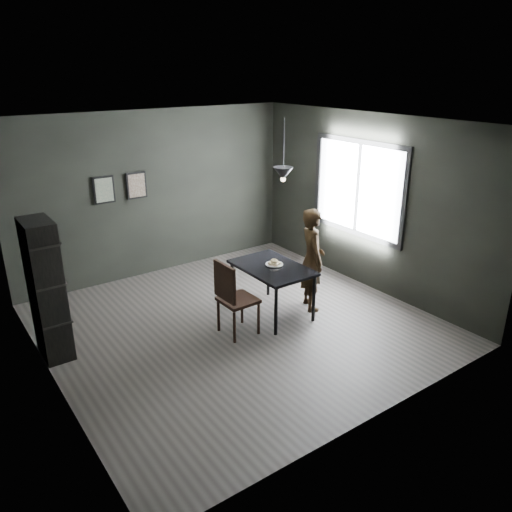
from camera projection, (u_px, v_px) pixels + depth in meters
ground at (238, 324)px, 7.12m from camera, size 5.00×5.00×0.00m
back_wall at (156, 194)px, 8.51m from camera, size 5.00×0.10×2.80m
ceiling at (235, 122)px, 6.11m from camera, size 5.00×5.00×0.02m
window_assembly at (358, 188)px, 8.03m from camera, size 0.04×1.96×1.56m
cafe_table at (272, 271)px, 7.20m from camera, size 0.80×1.20×0.75m
white_plate at (274, 265)px, 7.21m from camera, size 0.23×0.23×0.01m
donut_pile at (274, 263)px, 7.20m from camera, size 0.19×0.19×0.08m
woman at (312, 259)px, 7.35m from camera, size 0.57×0.67×1.55m
wood_chair at (232, 294)px, 6.64m from camera, size 0.47×0.47×1.06m
shelf_unit at (46, 290)px, 6.08m from camera, size 0.34×0.60×1.78m
pendant_lamp at (283, 173)px, 6.92m from camera, size 0.28×0.28×0.86m
framed_print_left at (104, 190)px, 7.93m from camera, size 0.34×0.04×0.44m
framed_print_right at (137, 185)px, 8.23m from camera, size 0.34×0.04×0.44m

